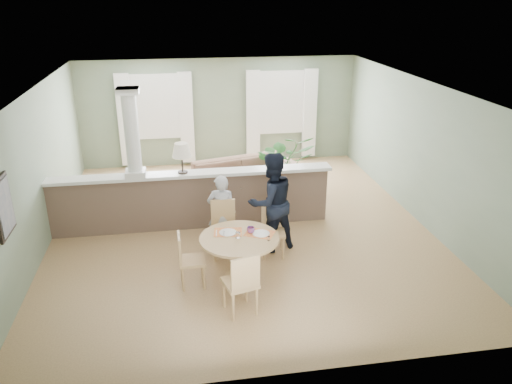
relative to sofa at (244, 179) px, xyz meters
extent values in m
plane|color=tan|center=(-0.29, -1.60, -0.40)|extent=(8.00, 8.00, 0.00)
cube|color=gray|center=(-0.29, 2.40, 0.95)|extent=(7.00, 0.02, 2.70)
cube|color=gray|center=(-3.79, -1.60, 0.95)|extent=(0.02, 8.00, 2.70)
cube|color=gray|center=(3.21, -1.60, 0.95)|extent=(0.02, 8.00, 2.70)
cube|color=gray|center=(-0.29, -5.60, 0.95)|extent=(7.00, 0.02, 2.70)
cube|color=white|center=(-0.29, -1.60, 2.30)|extent=(7.00, 8.00, 0.02)
cube|color=white|center=(-1.89, 2.37, 1.15)|extent=(1.10, 0.02, 1.50)
cube|color=white|center=(-1.89, 2.35, 1.15)|extent=(1.22, 0.04, 1.62)
cube|color=white|center=(1.31, 2.37, 1.15)|extent=(1.10, 0.02, 1.50)
cube|color=white|center=(1.31, 2.35, 1.15)|extent=(1.22, 0.04, 1.62)
cube|color=white|center=(-2.64, 2.28, 0.85)|extent=(0.35, 0.10, 2.30)
cube|color=white|center=(-1.14, 2.28, 0.85)|extent=(0.35, 0.10, 2.30)
cube|color=white|center=(0.56, 2.28, 0.85)|extent=(0.35, 0.10, 2.30)
cube|color=white|center=(2.06, 2.28, 0.85)|extent=(0.35, 0.10, 2.30)
cube|color=black|center=(-3.76, -3.60, 1.15)|extent=(0.04, 0.62, 0.82)
cube|color=gray|center=(-3.73, -3.60, 1.15)|extent=(0.02, 0.52, 0.72)
cube|color=brown|center=(-1.19, -1.40, 0.13)|extent=(5.20, 0.22, 1.05)
cube|color=white|center=(-1.19, -1.40, 0.68)|extent=(5.32, 0.36, 0.06)
cube|color=white|center=(-2.19, -1.40, 0.76)|extent=(0.36, 0.36, 0.10)
cylinder|color=white|center=(-2.19, -1.40, 1.51)|extent=(0.26, 0.26, 1.39)
cube|color=white|center=(-2.19, -1.40, 2.25)|extent=(0.38, 0.38, 0.10)
cylinder|color=black|center=(-1.34, -1.40, 0.73)|extent=(0.18, 0.18, 0.03)
cylinder|color=black|center=(-1.34, -1.40, 0.88)|extent=(0.03, 0.03, 0.28)
cone|color=beige|center=(-1.34, -1.40, 1.15)|extent=(0.36, 0.36, 0.26)
imported|color=brown|center=(0.00, 0.00, 0.00)|extent=(2.91, 1.73, 0.80)
imported|color=#306F2C|center=(0.88, -0.05, 0.31)|extent=(1.30, 1.13, 1.42)
cylinder|color=tan|center=(-0.56, -3.42, -0.38)|extent=(0.51, 0.51, 0.04)
cylinder|color=tan|center=(-0.56, -3.42, -0.03)|extent=(0.14, 0.14, 0.66)
cylinder|color=tan|center=(-0.56, -3.42, 0.32)|extent=(1.22, 1.22, 0.04)
cube|color=red|center=(-0.71, -3.22, 0.35)|extent=(0.47, 0.37, 0.01)
cube|color=red|center=(-0.23, -3.35, 0.35)|extent=(0.53, 0.48, 0.01)
cylinder|color=white|center=(-0.72, -3.25, 0.35)|extent=(0.27, 0.27, 0.01)
cylinder|color=white|center=(-0.22, -3.37, 0.35)|extent=(0.27, 0.27, 0.01)
cylinder|color=white|center=(-0.58, -3.44, 0.39)|extent=(0.08, 0.08, 0.09)
cube|color=silver|center=(-0.78, -3.29, 0.36)|extent=(0.04, 0.18, 0.00)
cube|color=silver|center=(-0.90, -3.24, 0.35)|extent=(0.04, 0.22, 0.00)
cylinder|color=white|center=(-0.14, -3.60, 0.38)|extent=(0.04, 0.04, 0.07)
cylinder|color=silver|center=(-0.14, -3.60, 0.42)|extent=(0.04, 0.04, 0.01)
imported|color=blue|center=(-0.37, -3.30, 0.39)|extent=(0.14, 0.14, 0.10)
cube|color=tan|center=(-0.71, -2.62, 0.07)|extent=(0.44, 0.44, 0.05)
cylinder|color=tan|center=(-0.89, -2.79, -0.18)|extent=(0.04, 0.04, 0.44)
cylinder|color=tan|center=(-0.54, -2.80, -0.18)|extent=(0.04, 0.04, 0.44)
cylinder|color=tan|center=(-0.88, -2.44, -0.18)|extent=(0.04, 0.04, 0.44)
cylinder|color=tan|center=(-0.53, -2.45, -0.18)|extent=(0.04, 0.04, 0.44)
cube|color=tan|center=(-0.71, -2.42, 0.32)|extent=(0.41, 0.05, 0.47)
cube|color=tan|center=(0.11, -2.74, 0.03)|extent=(0.44, 0.44, 0.05)
cylinder|color=tan|center=(-0.07, -2.88, -0.20)|extent=(0.04, 0.04, 0.40)
cylinder|color=tan|center=(0.25, -2.91, -0.20)|extent=(0.04, 0.04, 0.40)
cylinder|color=tan|center=(-0.04, -2.56, -0.20)|extent=(0.04, 0.04, 0.40)
cylinder|color=tan|center=(0.28, -2.60, -0.20)|extent=(0.04, 0.04, 0.40)
cube|color=tan|center=(0.13, -2.56, 0.26)|extent=(0.38, 0.08, 0.43)
cube|color=tan|center=(-0.67, -4.26, 0.07)|extent=(0.53, 0.53, 0.05)
cylinder|color=tan|center=(-0.54, -4.04, -0.18)|extent=(0.04, 0.04, 0.45)
cylinder|color=tan|center=(-0.88, -4.14, -0.18)|extent=(0.04, 0.04, 0.45)
cylinder|color=tan|center=(-0.45, -4.39, -0.18)|extent=(0.04, 0.04, 0.45)
cylinder|color=tan|center=(-0.79, -4.48, -0.18)|extent=(0.04, 0.04, 0.45)
cube|color=tan|center=(-0.62, -4.45, 0.33)|extent=(0.41, 0.15, 0.48)
cube|color=tan|center=(-1.30, -3.45, 0.02)|extent=(0.40, 0.40, 0.05)
cylinder|color=tan|center=(-1.13, -3.61, -0.20)|extent=(0.04, 0.04, 0.40)
cylinder|color=tan|center=(-1.14, -3.29, -0.20)|extent=(0.04, 0.04, 0.40)
cylinder|color=tan|center=(-1.45, -3.62, -0.20)|extent=(0.04, 0.04, 0.40)
cylinder|color=tan|center=(-1.46, -3.30, -0.20)|extent=(0.04, 0.04, 0.40)
cube|color=tan|center=(-1.47, -3.46, 0.25)|extent=(0.05, 0.37, 0.43)
imported|color=#AAA9AF|center=(-0.72, -2.33, 0.28)|extent=(0.55, 0.41, 1.36)
imported|color=black|center=(0.11, -2.48, 0.48)|extent=(1.03, 0.91, 1.76)
camera|label=1|loc=(-1.41, -10.16, 3.84)|focal=35.00mm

